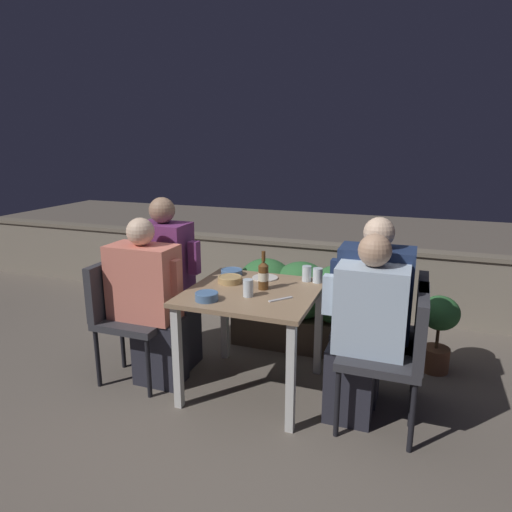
{
  "coord_description": "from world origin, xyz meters",
  "views": [
    {
      "loc": [
        1.0,
        -2.7,
        1.7
      ],
      "look_at": [
        0.0,
        0.06,
        0.95
      ],
      "focal_mm": 32.0,
      "sensor_mm": 36.0,
      "label": 1
    }
  ],
  "objects_px": {
    "chair_left_far": "(148,294)",
    "person_navy_jumper": "(368,313)",
    "potted_plant": "(439,326)",
    "chair_left_near": "(125,307)",
    "chair_right_far": "(400,329)",
    "person_purple_stripe": "(169,282)",
    "person_blue_shirt": "(363,331)",
    "person_coral_top": "(149,303)",
    "chair_right_near": "(398,345)",
    "beer_bottle": "(263,275)"
  },
  "relations": [
    {
      "from": "chair_right_near",
      "to": "person_blue_shirt",
      "type": "xyz_separation_m",
      "value": [
        -0.2,
        0.0,
        0.06
      ]
    },
    {
      "from": "chair_left_far",
      "to": "potted_plant",
      "type": "bearing_deg",
      "value": 14.54
    },
    {
      "from": "chair_left_far",
      "to": "chair_right_near",
      "type": "bearing_deg",
      "value": -8.49
    },
    {
      "from": "chair_right_near",
      "to": "potted_plant",
      "type": "relative_size",
      "value": 1.47
    },
    {
      "from": "person_purple_stripe",
      "to": "potted_plant",
      "type": "distance_m",
      "value": 2.03
    },
    {
      "from": "chair_left_near",
      "to": "person_purple_stripe",
      "type": "bearing_deg",
      "value": 56.39
    },
    {
      "from": "chair_left_near",
      "to": "beer_bottle",
      "type": "height_order",
      "value": "beer_bottle"
    },
    {
      "from": "chair_left_far",
      "to": "person_coral_top",
      "type": "bearing_deg",
      "value": -54.46
    },
    {
      "from": "person_blue_shirt",
      "to": "beer_bottle",
      "type": "distance_m",
      "value": 0.74
    },
    {
      "from": "chair_right_far",
      "to": "person_coral_top",
      "type": "bearing_deg",
      "value": -171.15
    },
    {
      "from": "person_navy_jumper",
      "to": "potted_plant",
      "type": "distance_m",
      "value": 0.79
    },
    {
      "from": "chair_left_near",
      "to": "beer_bottle",
      "type": "relative_size",
      "value": 3.34
    },
    {
      "from": "chair_left_near",
      "to": "person_purple_stripe",
      "type": "xyz_separation_m",
      "value": [
        0.2,
        0.29,
        0.12
      ]
    },
    {
      "from": "potted_plant",
      "to": "person_purple_stripe",
      "type": "bearing_deg",
      "value": -164.02
    },
    {
      "from": "chair_left_far",
      "to": "person_blue_shirt",
      "type": "relative_size",
      "value": 0.73
    },
    {
      "from": "chair_left_near",
      "to": "chair_left_far",
      "type": "xyz_separation_m",
      "value": [
        -0.01,
        0.29,
        0.0
      ]
    },
    {
      "from": "potted_plant",
      "to": "chair_left_near",
      "type": "bearing_deg",
      "value": -158.3
    },
    {
      "from": "chair_right_near",
      "to": "beer_bottle",
      "type": "bearing_deg",
      "value": 169.39
    },
    {
      "from": "chair_right_near",
      "to": "chair_right_far",
      "type": "height_order",
      "value": "same"
    },
    {
      "from": "chair_left_near",
      "to": "chair_right_near",
      "type": "relative_size",
      "value": 1.0
    },
    {
      "from": "chair_left_far",
      "to": "person_navy_jumper",
      "type": "distance_m",
      "value": 1.68
    },
    {
      "from": "person_coral_top",
      "to": "potted_plant",
      "type": "height_order",
      "value": "person_coral_top"
    },
    {
      "from": "chair_left_near",
      "to": "chair_right_far",
      "type": "height_order",
      "value": "same"
    },
    {
      "from": "person_coral_top",
      "to": "chair_left_near",
      "type": "bearing_deg",
      "value": 180.0
    },
    {
      "from": "person_purple_stripe",
      "to": "person_blue_shirt",
      "type": "xyz_separation_m",
      "value": [
        1.48,
        -0.28,
        -0.06
      ]
    },
    {
      "from": "chair_left_near",
      "to": "beer_bottle",
      "type": "distance_m",
      "value": 1.04
    },
    {
      "from": "chair_right_far",
      "to": "potted_plant",
      "type": "relative_size",
      "value": 1.47
    },
    {
      "from": "person_coral_top",
      "to": "potted_plant",
      "type": "bearing_deg",
      "value": 23.76
    },
    {
      "from": "person_navy_jumper",
      "to": "chair_left_near",
      "type": "bearing_deg",
      "value": -171.16
    },
    {
      "from": "person_navy_jumper",
      "to": "chair_right_far",
      "type": "bearing_deg",
      "value": -0.0
    },
    {
      "from": "person_purple_stripe",
      "to": "beer_bottle",
      "type": "relative_size",
      "value": 4.97
    },
    {
      "from": "person_navy_jumper",
      "to": "person_blue_shirt",
      "type": "bearing_deg",
      "value": -89.7
    },
    {
      "from": "person_purple_stripe",
      "to": "person_blue_shirt",
      "type": "height_order",
      "value": "person_purple_stripe"
    },
    {
      "from": "person_blue_shirt",
      "to": "person_navy_jumper",
      "type": "distance_m",
      "value": 0.25
    },
    {
      "from": "chair_right_far",
      "to": "beer_bottle",
      "type": "bearing_deg",
      "value": -174.87
    },
    {
      "from": "chair_left_far",
      "to": "person_purple_stripe",
      "type": "xyz_separation_m",
      "value": [
        0.2,
        0.0,
        0.12
      ]
    },
    {
      "from": "person_blue_shirt",
      "to": "potted_plant",
      "type": "height_order",
      "value": "person_blue_shirt"
    },
    {
      "from": "chair_left_far",
      "to": "person_navy_jumper",
      "type": "relative_size",
      "value": 0.7
    },
    {
      "from": "chair_left_near",
      "to": "chair_left_far",
      "type": "relative_size",
      "value": 1.0
    },
    {
      "from": "chair_right_near",
      "to": "person_blue_shirt",
      "type": "bearing_deg",
      "value": 180.0
    },
    {
      "from": "person_coral_top",
      "to": "person_navy_jumper",
      "type": "distance_m",
      "value": 1.49
    },
    {
      "from": "chair_left_near",
      "to": "person_blue_shirt",
      "type": "distance_m",
      "value": 1.67
    },
    {
      "from": "chair_right_far",
      "to": "person_purple_stripe",
      "type": "bearing_deg",
      "value": 178.83
    },
    {
      "from": "chair_left_near",
      "to": "person_purple_stripe",
      "type": "height_order",
      "value": "person_purple_stripe"
    },
    {
      "from": "potted_plant",
      "to": "person_coral_top",
      "type": "bearing_deg",
      "value": -156.24
    },
    {
      "from": "chair_left_far",
      "to": "chair_right_near",
      "type": "xyz_separation_m",
      "value": [
        1.88,
        -0.28,
        0.0
      ]
    },
    {
      "from": "chair_left_far",
      "to": "person_purple_stripe",
      "type": "relative_size",
      "value": 0.67
    },
    {
      "from": "chair_right_near",
      "to": "person_blue_shirt",
      "type": "height_order",
      "value": "person_blue_shirt"
    },
    {
      "from": "person_purple_stripe",
      "to": "chair_right_near",
      "type": "distance_m",
      "value": 1.71
    },
    {
      "from": "chair_left_far",
      "to": "beer_bottle",
      "type": "distance_m",
      "value": 1.04
    }
  ]
}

